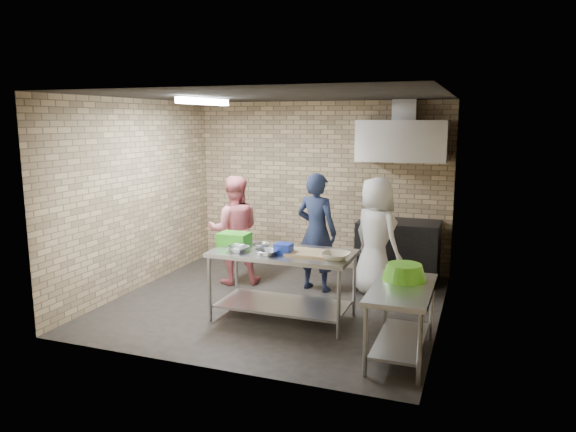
% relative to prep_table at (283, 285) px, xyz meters
% --- Properties ---
extents(floor, '(4.20, 4.20, 0.00)m').
position_rel_prep_table_xyz_m(floor, '(-0.29, 0.50, -0.42)').
color(floor, black).
rests_on(floor, ground).
extents(ceiling, '(4.20, 4.20, 0.00)m').
position_rel_prep_table_xyz_m(ceiling, '(-0.29, 0.50, 2.28)').
color(ceiling, black).
rests_on(ceiling, ground).
extents(back_wall, '(4.20, 0.06, 2.70)m').
position_rel_prep_table_xyz_m(back_wall, '(-0.29, 2.50, 0.93)').
color(back_wall, tan).
rests_on(back_wall, ground).
extents(front_wall, '(4.20, 0.06, 2.70)m').
position_rel_prep_table_xyz_m(front_wall, '(-0.29, -1.50, 0.93)').
color(front_wall, tan).
rests_on(front_wall, ground).
extents(left_wall, '(0.06, 4.00, 2.70)m').
position_rel_prep_table_xyz_m(left_wall, '(-2.39, 0.50, 0.93)').
color(left_wall, tan).
rests_on(left_wall, ground).
extents(right_wall, '(0.06, 4.00, 2.70)m').
position_rel_prep_table_xyz_m(right_wall, '(1.81, 0.50, 0.93)').
color(right_wall, tan).
rests_on(right_wall, ground).
extents(prep_table, '(1.70, 0.85, 0.85)m').
position_rel_prep_table_xyz_m(prep_table, '(0.00, 0.00, 0.00)').
color(prep_table, '#B6B9BD').
rests_on(prep_table, floor).
extents(side_counter, '(0.60, 1.20, 0.75)m').
position_rel_prep_table_xyz_m(side_counter, '(1.51, -0.60, -0.05)').
color(side_counter, silver).
rests_on(side_counter, floor).
extents(stove, '(1.20, 0.70, 0.90)m').
position_rel_prep_table_xyz_m(stove, '(1.06, 2.15, 0.03)').
color(stove, black).
rests_on(stove, floor).
extents(range_hood, '(1.30, 0.60, 0.60)m').
position_rel_prep_table_xyz_m(range_hood, '(1.06, 2.20, 1.68)').
color(range_hood, silver).
rests_on(range_hood, back_wall).
extents(hood_duct, '(0.35, 0.30, 0.30)m').
position_rel_prep_table_xyz_m(hood_duct, '(1.06, 2.35, 2.13)').
color(hood_duct, '#A5A8AD').
rests_on(hood_duct, back_wall).
extents(wall_shelf, '(0.80, 0.20, 0.04)m').
position_rel_prep_table_xyz_m(wall_shelf, '(1.36, 2.39, 1.50)').
color(wall_shelf, '#3F2B19').
rests_on(wall_shelf, back_wall).
extents(fluorescent_fixture, '(0.10, 1.25, 0.08)m').
position_rel_prep_table_xyz_m(fluorescent_fixture, '(-1.29, 0.50, 2.22)').
color(fluorescent_fixture, white).
rests_on(fluorescent_fixture, ceiling).
extents(green_crate, '(0.38, 0.28, 0.15)m').
position_rel_prep_table_xyz_m(green_crate, '(-0.70, 0.12, 0.50)').
color(green_crate, green).
rests_on(green_crate, prep_table).
extents(blue_tub, '(0.19, 0.19, 0.12)m').
position_rel_prep_table_xyz_m(blue_tub, '(0.05, -0.10, 0.49)').
color(blue_tub, '#1833B4').
rests_on(blue_tub, prep_table).
extents(cutting_board, '(0.52, 0.40, 0.03)m').
position_rel_prep_table_xyz_m(cutting_board, '(0.35, -0.02, 0.44)').
color(cutting_board, tan).
rests_on(cutting_board, prep_table).
extents(mixing_bowl_a, '(0.29, 0.29, 0.06)m').
position_rel_prep_table_xyz_m(mixing_bowl_a, '(-0.50, -0.20, 0.46)').
color(mixing_bowl_a, '#B9BCC1').
rests_on(mixing_bowl_a, prep_table).
extents(mixing_bowl_b, '(0.22, 0.22, 0.06)m').
position_rel_prep_table_xyz_m(mixing_bowl_b, '(-0.30, 0.05, 0.46)').
color(mixing_bowl_b, '#B9BDC0').
rests_on(mixing_bowl_b, prep_table).
extents(mixing_bowl_c, '(0.27, 0.27, 0.06)m').
position_rel_prep_table_xyz_m(mixing_bowl_c, '(-0.10, -0.22, 0.45)').
color(mixing_bowl_c, silver).
rests_on(mixing_bowl_c, prep_table).
extents(ceramic_bowl, '(0.35, 0.35, 0.08)m').
position_rel_prep_table_xyz_m(ceramic_bowl, '(0.70, -0.15, 0.46)').
color(ceramic_bowl, '#BEB698').
rests_on(ceramic_bowl, prep_table).
extents(green_basin, '(0.46, 0.46, 0.17)m').
position_rel_prep_table_xyz_m(green_basin, '(1.49, -0.35, 0.41)').
color(green_basin, '#59C626').
rests_on(green_basin, side_counter).
extents(bottle_red, '(0.07, 0.07, 0.18)m').
position_rel_prep_table_xyz_m(bottle_red, '(1.11, 2.39, 1.61)').
color(bottle_red, '#B22619').
rests_on(bottle_red, wall_shelf).
extents(man_navy, '(0.68, 0.52, 1.68)m').
position_rel_prep_table_xyz_m(man_navy, '(0.04, 1.25, 0.42)').
color(man_navy, black).
rests_on(man_navy, floor).
extents(woman_pink, '(0.96, 0.88, 1.60)m').
position_rel_prep_table_xyz_m(woman_pink, '(-1.20, 1.15, 0.38)').
color(woman_pink, '#E1777F').
rests_on(woman_pink, floor).
extents(woman_white, '(0.95, 0.90, 1.64)m').
position_rel_prep_table_xyz_m(woman_white, '(0.87, 1.32, 0.40)').
color(woman_white, white).
rests_on(woman_white, floor).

